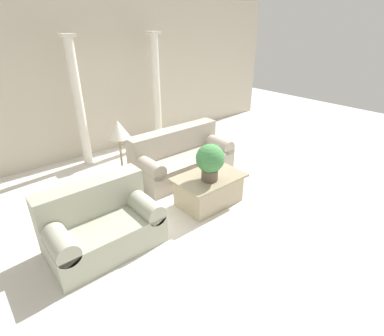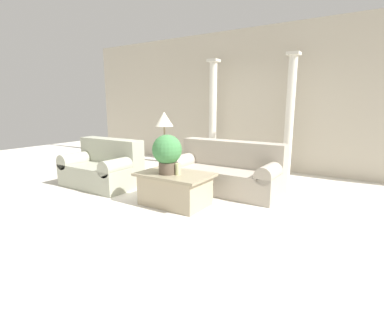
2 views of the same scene
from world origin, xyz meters
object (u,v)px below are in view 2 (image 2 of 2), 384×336
at_px(loveseat, 103,167).
at_px(sofa_long, 227,172).
at_px(floor_lamp, 164,124).
at_px(coffee_table, 175,189).
at_px(potted_plant, 167,152).

bearing_deg(loveseat, sofa_long, 24.72).
distance_m(sofa_long, floor_lamp, 1.53).
xyz_separation_m(sofa_long, coffee_table, (-0.31, -1.12, -0.09)).
xyz_separation_m(loveseat, floor_lamp, (0.80, 0.86, 0.79)).
relative_size(loveseat, coffee_table, 1.29).
bearing_deg(coffee_table, floor_lamp, 134.26).
height_order(coffee_table, floor_lamp, floor_lamp).
height_order(sofa_long, loveseat, same).
distance_m(potted_plant, floor_lamp, 1.46).
height_order(loveseat, potted_plant, potted_plant).
distance_m(sofa_long, loveseat, 2.32).
bearing_deg(loveseat, coffee_table, -4.98).
bearing_deg(floor_lamp, potted_plant, -50.27).
relative_size(sofa_long, potted_plant, 3.30).
relative_size(coffee_table, potted_plant, 1.87).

